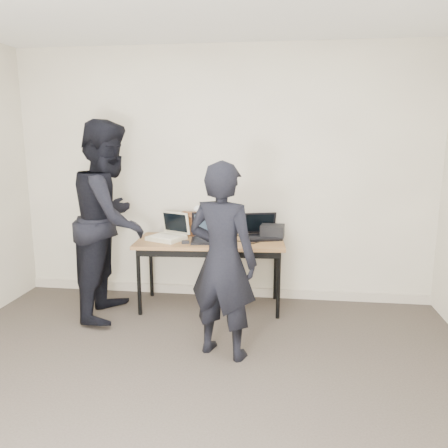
% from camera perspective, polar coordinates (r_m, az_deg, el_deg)
% --- Properties ---
extents(room, '(4.60, 4.60, 2.80)m').
position_cam_1_polar(room, '(2.52, -6.88, 1.83)').
color(room, '#3F3730').
rests_on(room, ground).
extents(desk, '(1.54, 0.74, 0.72)m').
position_cam_1_polar(desk, '(4.49, -1.82, -2.88)').
color(desk, brown).
rests_on(desk, ground).
extents(laptop_beige, '(0.44, 0.44, 0.27)m').
position_cam_1_polar(laptop_beige, '(4.55, -7.24, -1.30)').
color(laptop_beige, beige).
rests_on(laptop_beige, desk).
extents(laptop_center, '(0.40, 0.39, 0.28)m').
position_cam_1_polar(laptop_center, '(4.45, -1.94, -1.39)').
color(laptop_center, black).
rests_on(laptop_center, desk).
extents(laptop_right, '(0.42, 0.41, 0.25)m').
position_cam_1_polar(laptop_right, '(4.59, 4.95, -1.08)').
color(laptop_right, black).
rests_on(laptop_right, desk).
extents(leather_satchel, '(0.38, 0.21, 0.25)m').
position_cam_1_polar(leather_satchel, '(4.69, -3.58, 0.08)').
color(leather_satchel, brown).
rests_on(leather_satchel, desk).
extents(tissue, '(0.14, 0.11, 0.08)m').
position_cam_1_polar(tissue, '(4.67, -3.23, 1.97)').
color(tissue, white).
rests_on(tissue, leather_satchel).
extents(equipment_box, '(0.26, 0.22, 0.14)m').
position_cam_1_polar(equipment_box, '(4.59, 6.33, -0.97)').
color(equipment_box, black).
rests_on(equipment_box, desk).
extents(power_brick, '(0.08, 0.06, 0.03)m').
position_cam_1_polar(power_brick, '(4.35, -5.05, -2.38)').
color(power_brick, black).
rests_on(power_brick, desk).
extents(cables, '(1.16, 0.42, 0.01)m').
position_cam_1_polar(cables, '(4.48, -0.53, -2.07)').
color(cables, black).
rests_on(cables, desk).
extents(person_typist, '(0.67, 0.55, 1.59)m').
position_cam_1_polar(person_typist, '(3.47, -0.21, -4.87)').
color(person_typist, black).
rests_on(person_typist, ground).
extents(person_observer, '(0.78, 0.97, 1.92)m').
position_cam_1_polar(person_observer, '(4.42, -14.60, 0.54)').
color(person_observer, black).
rests_on(person_observer, ground).
extents(baseboard, '(4.50, 0.03, 0.10)m').
position_cam_1_polar(baseboard, '(4.99, -0.23, -8.72)').
color(baseboard, '#BBAF9B').
rests_on(baseboard, ground).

